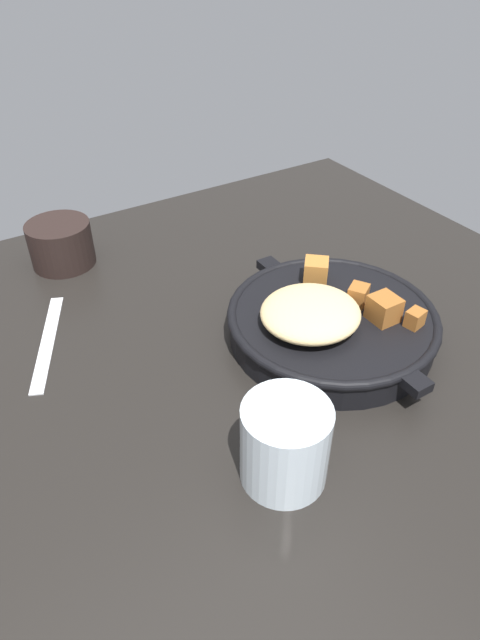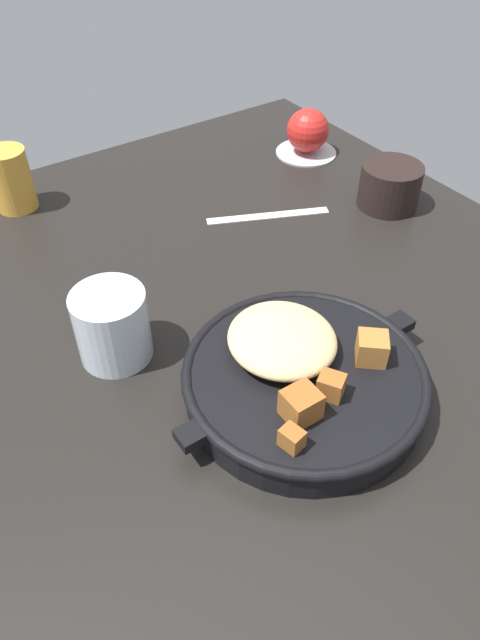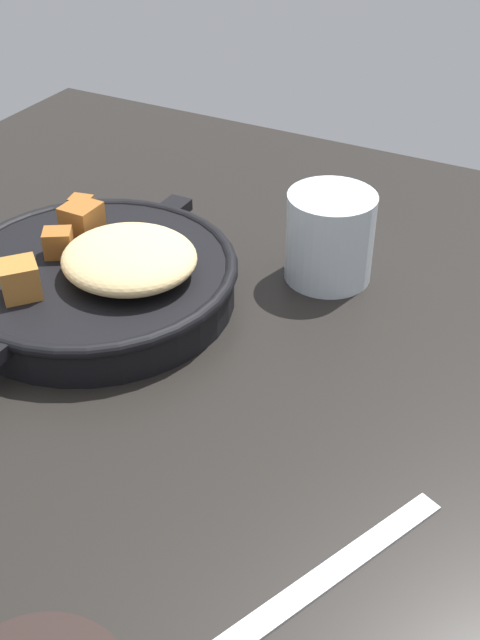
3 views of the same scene
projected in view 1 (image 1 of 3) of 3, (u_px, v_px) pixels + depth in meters
ground_plane at (233, 376)px, 64.49cm from camera, size 90.27×101.30×2.40cm
cast_iron_skillet at (330, 321)px, 66.50cm from camera, size 29.85×25.49×7.02cm
butter_knife at (48, 341)px, 67.49cm from camera, size 17.51×8.98×0.36cm
water_glass_short at (285, 444)px, 49.60cm from camera, size 8.17×8.17×8.48cm
coffee_mug_dark at (61, 244)px, 80.26cm from camera, size 9.13×9.13×6.49cm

